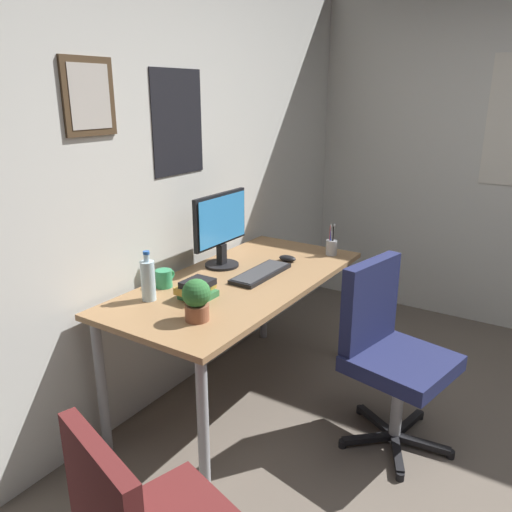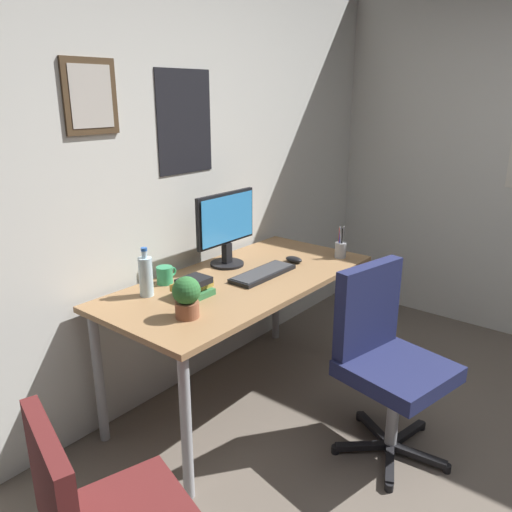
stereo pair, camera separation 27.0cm
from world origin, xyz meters
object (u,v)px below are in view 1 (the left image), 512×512
Objects in this scene: potted_plant at (196,298)px; book_stack_left at (197,289)px; computer_mouse at (287,258)px; water_bottle at (148,280)px; monitor at (221,227)px; office_chair at (388,346)px; keyboard at (261,273)px; coffee_mug_near at (164,278)px; pen_cup at (331,247)px.

potted_plant is 0.27m from book_stack_left.
book_stack_left is (-0.75, 0.09, 0.03)m from computer_mouse.
monitor is at bearing 0.67° from water_bottle.
office_chair is at bearing -61.28° from book_stack_left.
office_chair is 8.64× the size of computer_mouse.
coffee_mug_near is (-0.43, 0.33, 0.03)m from keyboard.
keyboard is at bearing -24.64° from water_bottle.
monitor is 0.53m from book_stack_left.
computer_mouse is 0.88× the size of coffee_mug_near.
book_stack_left reaches higher than coffee_mug_near.
office_chair is 0.85m from pen_cup.
office_chair reaches higher than keyboard.
book_stack_left is at bearing -95.67° from coffee_mug_near.
coffee_mug_near is at bearing 152.98° from pen_cup.
office_chair is 7.58× the size of coffee_mug_near.
water_bottle is (-0.60, 0.28, 0.09)m from keyboard.
computer_mouse is (0.29, 0.75, 0.25)m from office_chair.
pen_cup is at bearing -16.92° from keyboard.
office_chair is 4.99× the size of book_stack_left.
office_chair is 1.14m from monitor.
pen_cup is (0.99, -0.50, 0.01)m from coffee_mug_near.
pen_cup is at bearing -39.39° from monitor.
monitor is 1.07× the size of keyboard.
potted_plant is at bearing -98.64° from water_bottle.
computer_mouse is at bearing -0.29° from keyboard.
keyboard is 0.66m from potted_plant.
monitor is at bearing 135.63° from computer_mouse.
office_chair is 1.24m from water_bottle.
potted_plant reaches higher than office_chair.
coffee_mug_near is (-0.73, 0.33, 0.03)m from computer_mouse.
monitor is at bearing 140.61° from pen_cup.
book_stack_left is (-0.45, 0.09, 0.03)m from keyboard.
water_bottle reaches higher than coffee_mug_near.
keyboard is at bearing -92.02° from monitor.
potted_plant reaches higher than computer_mouse.
potted_plant is at bearing -173.61° from keyboard.
monitor reaches higher than computer_mouse.
office_chair is at bearing -133.45° from pen_cup.
office_chair is 4.87× the size of potted_plant.
keyboard is at bearing -37.99° from coffee_mug_near.
potted_plant reaches higher than coffee_mug_near.
coffee_mug_near is at bearing 173.36° from monitor.
monitor reaches higher than book_stack_left.
pen_cup reaches higher than coffee_mug_near.
pen_cup reaches higher than computer_mouse.
office_chair is 1.20m from coffee_mug_near.
keyboard is 0.54m from coffee_mug_near.
monitor reaches higher than office_chair.
keyboard is 3.91× the size of computer_mouse.
office_chair is at bearing -68.01° from coffee_mug_near.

